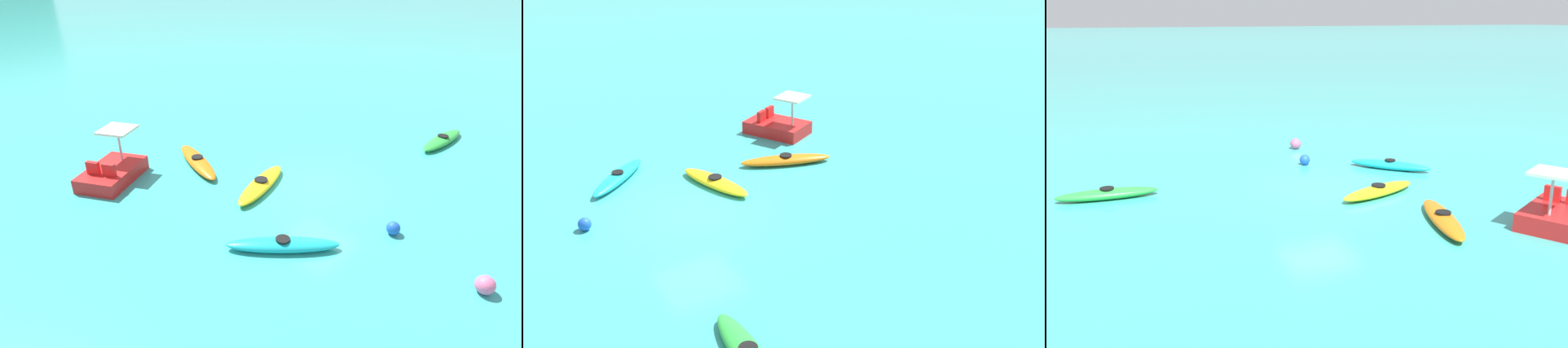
{
  "view_description": "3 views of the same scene",
  "coord_description": "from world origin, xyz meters",
  "views": [
    {
      "loc": [
        -10.53,
        -6.88,
        7.08
      ],
      "look_at": [
        -1.32,
        1.53,
        0.47
      ],
      "focal_mm": 28.66,
      "sensor_mm": 36.0,
      "label": 1
    },
    {
      "loc": [
        15.72,
        -6.41,
        9.32
      ],
      "look_at": [
        0.26,
        3.07,
        0.73
      ],
      "focal_mm": 42.91,
      "sensor_mm": 36.0,
      "label": 2
    },
    {
      "loc": [
        7.51,
        16.37,
        5.52
      ],
      "look_at": [
        0.51,
        0.21,
        0.63
      ],
      "focal_mm": 39.14,
      "sensor_mm": 36.0,
      "label": 3
    }
  ],
  "objects": [
    {
      "name": "pedal_boat_red",
      "position": [
        -4.5,
        5.68,
        0.34
      ],
      "size": [
        2.82,
        2.44,
        1.68
      ],
      "color": "red",
      "rests_on": "ground_plane"
    },
    {
      "name": "ground_plane",
      "position": [
        0.0,
        0.0,
        0.0
      ],
      "size": [
        600.0,
        600.0,
        0.0
      ],
      "primitive_type": "plane",
      "color": "#38ADA8"
    },
    {
      "name": "kayak_cyan",
      "position": [
        -3.49,
        -1.25,
        0.16
      ],
      "size": [
        2.53,
        2.67,
        0.37
      ],
      "color": "#19B7C6",
      "rests_on": "ground_plane"
    },
    {
      "name": "kayak_yellow",
      "position": [
        -1.44,
        1.41,
        0.16
      ],
      "size": [
        3.09,
        1.54,
        0.37
      ],
      "color": "yellow",
      "rests_on": "ground_plane"
    },
    {
      "name": "kayak_orange",
      "position": [
        -1.74,
        4.37,
        0.16
      ],
      "size": [
        1.76,
        3.3,
        0.37
      ],
      "color": "orange",
      "rests_on": "ground_plane"
    },
    {
      "name": "buoy_blue",
      "position": [
        -0.83,
        -3.11,
        0.2
      ],
      "size": [
        0.4,
        0.4,
        0.4
      ],
      "primitive_type": "sphere",
      "color": "blue",
      "rests_on": "ground_plane"
    }
  ]
}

